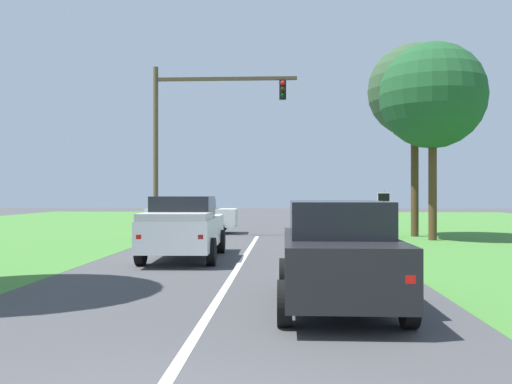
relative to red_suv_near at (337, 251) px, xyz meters
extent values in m
plane|color=#424244|center=(-2.25, 6.16, -1.01)|extent=(120.00, 120.00, 0.00)
cube|color=black|center=(0.00, -0.06, -0.18)|extent=(1.91, 4.66, 0.94)
cube|color=black|center=(0.00, 0.17, 0.60)|extent=(1.68, 2.89, 0.62)
cube|color=red|center=(-0.78, -2.36, -0.13)|extent=(0.14, 0.06, 0.12)
cube|color=red|center=(0.78, -2.36, -0.13)|extent=(0.14, 0.06, 0.12)
cylinder|color=black|center=(-0.95, 1.39, -0.65)|extent=(0.23, 0.72, 0.72)
cylinder|color=black|center=(0.95, 1.38, -0.65)|extent=(0.23, 0.72, 0.72)
cylinder|color=black|center=(-0.95, -1.50, -0.65)|extent=(0.23, 0.72, 0.72)
cylinder|color=black|center=(0.95, -1.50, -0.65)|extent=(0.23, 0.72, 0.72)
cube|color=silver|center=(-4.09, 7.29, -0.16)|extent=(2.19, 5.58, 0.91)
cube|color=black|center=(-4.08, 7.01, 0.63)|extent=(1.84, 2.15, 0.66)
cube|color=#B8B8B8|center=(-4.04, 5.58, 0.40)|extent=(1.98, 2.16, 0.20)
cube|color=red|center=(-4.83, 4.53, -0.11)|extent=(0.14, 0.06, 0.12)
cube|color=red|center=(-3.18, 4.59, -0.11)|extent=(0.14, 0.06, 0.12)
cylinder|color=black|center=(-5.15, 8.96, -0.61)|extent=(0.27, 0.81, 0.80)
cylinder|color=black|center=(-3.14, 9.03, -0.61)|extent=(0.27, 0.81, 0.80)
cylinder|color=black|center=(-5.04, 5.55, -0.61)|extent=(0.27, 0.81, 0.80)
cylinder|color=black|center=(-3.03, 5.61, -0.61)|extent=(0.27, 0.81, 0.80)
cylinder|color=brown|center=(-7.08, 16.13, 3.03)|extent=(0.24, 0.24, 8.08)
cube|color=#4C3D2B|center=(-3.72, 16.13, 6.47)|extent=(6.72, 0.16, 0.16)
cube|color=black|center=(-1.03, 16.13, 5.92)|extent=(0.32, 0.28, 0.90)
sphere|color=red|center=(-1.03, 15.98, 6.22)|extent=(0.22, 0.22, 0.22)
sphere|color=black|center=(-1.03, 15.98, 5.92)|extent=(0.22, 0.22, 0.22)
sphere|color=black|center=(-1.03, 15.98, 5.62)|extent=(0.22, 0.22, 0.22)
cylinder|color=gray|center=(3.66, 16.02, 0.10)|extent=(0.08, 0.08, 2.22)
cube|color=white|center=(3.66, 15.99, 0.86)|extent=(0.60, 0.03, 0.44)
cube|color=black|center=(3.66, 15.98, 0.86)|extent=(0.52, 0.01, 0.36)
cylinder|color=#4C351E|center=(5.25, 16.75, 1.64)|extent=(0.36, 0.36, 5.30)
sphere|color=#314C30|center=(5.25, 16.75, 5.96)|extent=(4.45, 4.45, 4.45)
cube|color=silver|center=(-5.69, 18.28, -0.21)|extent=(4.59, 1.95, 0.92)
cube|color=black|center=(-5.92, 18.28, 0.51)|extent=(2.76, 1.69, 0.51)
cube|color=red|center=(-3.43, 17.57, -0.16)|extent=(0.06, 0.14, 0.12)
cube|color=red|center=(-3.46, 19.09, -0.16)|extent=(0.06, 0.14, 0.12)
cylinder|color=black|center=(-7.08, 17.32, -0.67)|extent=(0.68, 0.24, 0.68)
cylinder|color=black|center=(-7.12, 19.18, -0.67)|extent=(0.68, 0.24, 0.68)
cylinder|color=black|center=(-4.26, 17.38, -0.67)|extent=(0.68, 0.24, 0.68)
cylinder|color=black|center=(-4.30, 19.24, -0.67)|extent=(0.68, 0.24, 0.68)
cylinder|color=#4C351E|center=(5.53, 14.62, 1.29)|extent=(0.36, 0.36, 4.61)
sphere|color=#1E4F29|center=(5.53, 14.62, 5.34)|extent=(4.64, 4.64, 4.64)
camera|label=1|loc=(-0.96, -10.14, 1.06)|focal=39.13mm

